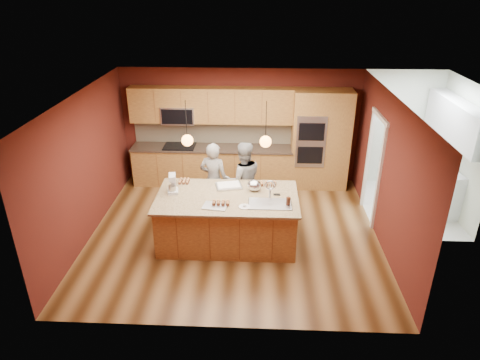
{
  "coord_description": "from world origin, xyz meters",
  "views": [
    {
      "loc": [
        0.44,
        -7.08,
        4.51
      ],
      "look_at": [
        0.12,
        -0.1,
        1.19
      ],
      "focal_mm": 32.0,
      "sensor_mm": 36.0,
      "label": 1
    }
  ],
  "objects_px": {
    "island": "(228,218)",
    "person_left": "(214,180)",
    "mixing_bowl": "(254,185)",
    "person_right": "(243,180)",
    "stand_mixer": "(173,185)"
  },
  "relations": [
    {
      "from": "island",
      "to": "person_left",
      "type": "xyz_separation_m",
      "value": [
        -0.36,
        0.97,
        0.32
      ]
    },
    {
      "from": "stand_mixer",
      "to": "mixing_bowl",
      "type": "bearing_deg",
      "value": -4.44
    },
    {
      "from": "person_right",
      "to": "mixing_bowl",
      "type": "xyz_separation_m",
      "value": [
        0.23,
        -0.7,
        0.23
      ]
    },
    {
      "from": "island",
      "to": "person_right",
      "type": "bearing_deg",
      "value": 76.5
    },
    {
      "from": "person_left",
      "to": "mixing_bowl",
      "type": "relative_size",
      "value": 6.22
    },
    {
      "from": "person_left",
      "to": "person_right",
      "type": "height_order",
      "value": "person_right"
    },
    {
      "from": "person_left",
      "to": "stand_mixer",
      "type": "relative_size",
      "value": 4.59
    },
    {
      "from": "mixing_bowl",
      "to": "person_right",
      "type": "bearing_deg",
      "value": 108.44
    },
    {
      "from": "island",
      "to": "mixing_bowl",
      "type": "distance_m",
      "value": 0.78
    },
    {
      "from": "person_right",
      "to": "island",
      "type": "bearing_deg",
      "value": 62.48
    },
    {
      "from": "island",
      "to": "person_left",
      "type": "height_order",
      "value": "person_left"
    },
    {
      "from": "island",
      "to": "person_right",
      "type": "xyz_separation_m",
      "value": [
        0.23,
        0.97,
        0.33
      ]
    },
    {
      "from": "island",
      "to": "stand_mixer",
      "type": "height_order",
      "value": "island"
    },
    {
      "from": "person_left",
      "to": "island",
      "type": "bearing_deg",
      "value": 124.29
    },
    {
      "from": "island",
      "to": "mixing_bowl",
      "type": "relative_size",
      "value": 9.98
    }
  ]
}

